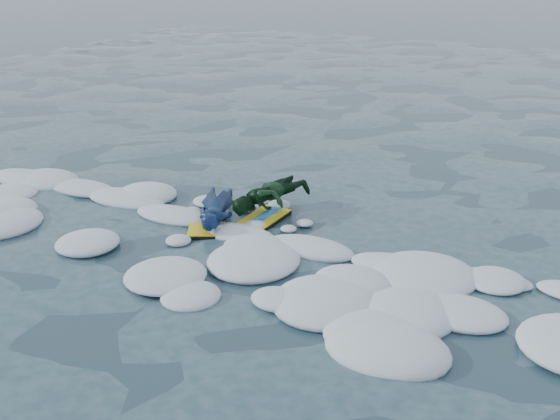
{
  "coord_description": "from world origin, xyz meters",
  "views": [
    {
      "loc": [
        4.06,
        -6.3,
        3.91
      ],
      "look_at": [
        -0.05,
        1.6,
        0.39
      ],
      "focal_mm": 45.0,
      "sensor_mm": 36.0,
      "label": 1
    }
  ],
  "objects": [
    {
      "name": "prone_child_unit",
      "position": [
        -0.52,
        2.19,
        0.26
      ],
      "size": [
        1.04,
        1.44,
        0.51
      ],
      "rotation": [
        0.0,
        0.0,
        1.54
      ],
      "color": "black",
      "rests_on": "ground"
    },
    {
      "name": "ground",
      "position": [
        0.0,
        0.0,
        0.0
      ],
      "size": [
        120.0,
        120.0,
        0.0
      ],
      "primitive_type": "plane",
      "color": "#1B3241",
      "rests_on": "ground"
    },
    {
      "name": "foam_band",
      "position": [
        0.0,
        1.03,
        0.0
      ],
      "size": [
        12.0,
        3.1,
        0.3
      ],
      "primitive_type": null,
      "color": "silver",
      "rests_on": "ground"
    },
    {
      "name": "prone_woman_unit",
      "position": [
        -1.11,
        1.62,
        0.18
      ],
      "size": [
        1.06,
        1.54,
        0.36
      ],
      "rotation": [
        0.0,
        0.0,
        2.07
      ],
      "color": "black",
      "rests_on": "ground"
    }
  ]
}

